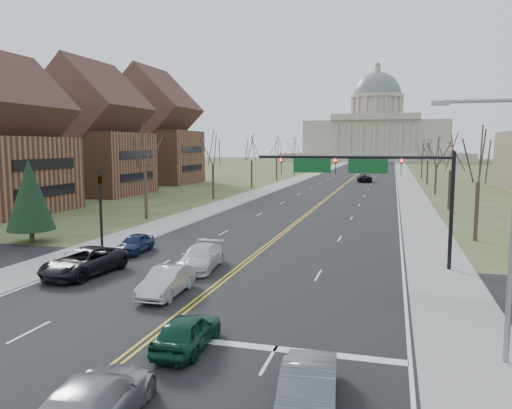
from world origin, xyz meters
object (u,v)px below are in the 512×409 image
Objects in this scene: street_light at (506,214)px; car_nb_inner_second at (93,402)px; car_nb_inner_lead at (187,332)px; car_nb_outer_lead at (309,382)px; car_far_sb at (358,168)px; signal_left at (100,198)px; car_sb_outer_lead at (84,262)px; car_sb_inner_lead at (167,281)px; car_sb_inner_second at (201,257)px; car_sb_outer_second at (135,243)px; car_far_nb at (364,178)px; signal_mast at (367,174)px.

car_nb_inner_second is (-11.22, -7.37, -4.48)m from street_light.
street_light is 11.94m from car_nb_inner_lead.
car_nb_outer_lead is 145.46m from car_far_sb.
car_sb_outer_lead is at bearing -64.85° from signal_left.
car_sb_inner_lead is 6.79m from car_sb_outer_lead.
car_sb_inner_second is at bearing -22.75° from signal_left.
signal_left is 24.77m from car_nb_inner_second.
car_sb_inner_second is at bearing -29.92° from car_sb_outer_second.
car_nb_outer_lead is 0.73× the size of car_far_nb.
street_light reaches higher than car_far_nb.
car_far_nb is at bearing -80.83° from car_far_sb.
car_nb_inner_second reaches higher than car_nb_outer_lead.
car_nb_inner_lead is 5.77m from car_nb_outer_lead.
car_sb_outer_second is at bearing 147.75° from car_sb_inner_second.
car_sb_inner_second is 130.93m from car_far_sb.
car_far_sb is (0.22, 136.43, -0.02)m from car_sb_inner_lead.
signal_left is 75.96m from car_far_nb.
car_nb_inner_second is 16.88m from car_sb_outer_lead.
car_nb_outer_lead is at bearing -141.27° from street_light.
car_nb_inner_lead is 0.78× the size of car_sb_inner_second.
car_sb_outer_lead is (-9.70, 13.81, 0.05)m from car_nb_inner_second.
car_far_nb is at bearing 96.10° from street_light.
signal_mast reaches higher than car_sb_outer_second.
car_sb_outer_second is 0.97× the size of car_far_sb.
car_far_sb is (6.76, 127.79, 0.02)m from car_sb_outer_second.
signal_mast is 17.12m from car_nb_inner_lead.
car_sb_inner_second is 78.56m from car_far_nb.
car_nb_inner_lead is 142.42m from car_far_sb.
signal_mast is 11.52m from car_sb_inner_second.
signal_mast is 3.09× the size of car_nb_inner_lead.
signal_left is at bearing 71.66° from car_far_nb.
signal_mast is 2.14× the size of car_sb_outer_lead.
signal_mast reaches higher than signal_left.
signal_mast is at bearing 16.75° from car_sb_inner_second.
car_far_nb reaches higher than car_nb_outer_lead.
car_sb_outer_second is at bearing 148.91° from street_light.
car_nb_inner_second is 11.93m from car_sb_inner_lead.
signal_mast is 14.14m from car_sb_inner_lead.
car_nb_inner_second is 1.17× the size of car_sb_inner_lead.
car_sb_outer_lead is 0.94× the size of car_far_nb.
car_sb_outer_lead is at bearing -60.98° from car_nb_inner_second.
car_nb_outer_lead is 92.72m from car_far_nb.
car_nb_inner_second is 147.91m from car_far_sb.
car_far_nb reaches higher than car_nb_inner_lead.
car_sb_inner_second is 0.83× the size of car_far_nb.
signal_mast is at bearing -97.61° from car_nb_outer_lead.
car_sb_inner_second is 1.24× the size of car_far_sb.
car_far_nb is at bearing 88.61° from car_sb_outer_lead.
car_nb_inner_lead is 13.03m from car_sb_outer_lead.
car_nb_outer_lead is at bearing -51.94° from car_sb_outer_second.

